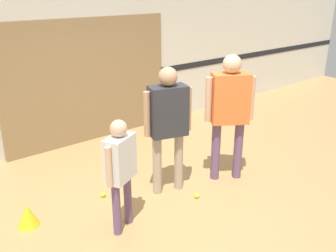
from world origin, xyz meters
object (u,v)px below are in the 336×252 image
racket_spare_on_floor (123,169)px  training_cone (28,215)px  tennis_ball_near_instructor (197,196)px  tennis_ball_stray_left (103,195)px  person_instructor (168,117)px  person_student_left (120,164)px  person_student_right (230,105)px  tennis_ball_by_spare_racket (105,172)px

racket_spare_on_floor → training_cone: (-1.60, -0.52, 0.12)m
racket_spare_on_floor → tennis_ball_near_instructor: (0.32, -1.30, 0.02)m
tennis_ball_stray_left → person_instructor: bearing=-27.1°
person_instructor → training_cone: 2.01m
tennis_ball_stray_left → training_cone: size_ratio=0.25×
person_instructor → racket_spare_on_floor: (-0.15, 0.90, -1.03)m
person_student_left → tennis_ball_near_instructor: person_student_left is taller
tennis_ball_near_instructor → tennis_ball_stray_left: 1.23m
person_instructor → tennis_ball_stray_left: size_ratio=25.53×
person_student_right → tennis_ball_by_spare_racket: size_ratio=26.86×
person_instructor → person_student_left: (-0.92, -0.33, -0.23)m
person_instructor → tennis_ball_near_instructor: person_instructor is taller
person_student_left → training_cone: bearing=113.0°
person_instructor → racket_spare_on_floor: person_instructor is taller
person_instructor → tennis_ball_near_instructor: size_ratio=25.53×
person_student_right → training_cone: (-2.62, 0.63, -0.96)m
racket_spare_on_floor → person_student_left: bearing=-16.1°
training_cone → tennis_ball_stray_left: bearing=0.5°
tennis_ball_near_instructor → training_cone: training_cone is taller
person_student_left → tennis_ball_by_spare_racket: person_student_left is taller
person_student_left → tennis_ball_stray_left: 1.07m
person_instructor → tennis_ball_near_instructor: 1.10m
person_student_right → training_cone: person_student_right is taller
tennis_ball_near_instructor → training_cone: bearing=157.8°
racket_spare_on_floor → tennis_ball_stray_left: size_ratio=7.63×
person_instructor → person_student_left: person_instructor is taller
tennis_ball_near_instructor → person_student_left: bearing=176.6°
tennis_ball_near_instructor → tennis_ball_stray_left: bearing=139.9°
tennis_ball_near_instructor → training_cone: 2.07m
tennis_ball_by_spare_racket → training_cone: size_ratio=0.25×
training_cone → tennis_ball_near_instructor: bearing=-22.2°
tennis_ball_near_instructor → tennis_ball_by_spare_racket: (-0.61, 1.32, 0.00)m
person_student_right → tennis_ball_near_instructor: bearing=44.6°
tennis_ball_near_instructor → person_student_right: bearing=12.3°
tennis_ball_stray_left → training_cone: training_cone is taller
person_student_left → racket_spare_on_floor: size_ratio=2.60×
tennis_ball_near_instructor → tennis_ball_by_spare_racket: 1.46m
tennis_ball_near_instructor → racket_spare_on_floor: bearing=103.8°
racket_spare_on_floor → training_cone: 1.68m
tennis_ball_near_instructor → tennis_ball_stray_left: same height
tennis_ball_by_spare_racket → tennis_ball_stray_left: (-0.33, -0.53, 0.00)m
training_cone → racket_spare_on_floor: bearing=17.9°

